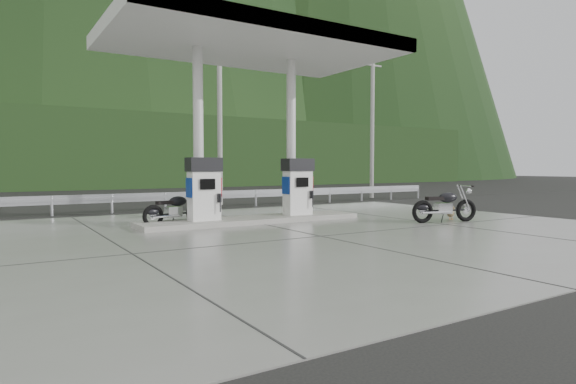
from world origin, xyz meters
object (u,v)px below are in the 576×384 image
gas_pump_left (204,189)px  motorcycle_right (445,206)px  motorcycle_left (175,210)px  gas_pump_right (298,187)px  duck (451,214)px

gas_pump_left → motorcycle_right: 7.26m
motorcycle_left → motorcycle_right: motorcycle_right is taller
motorcycle_right → motorcycle_left: bearing=169.0°
gas_pump_right → motorcycle_right: gas_pump_right is taller
gas_pump_left → duck: 7.84m
gas_pump_left → gas_pump_right: same height
motorcycle_right → duck: bearing=42.9°
motorcycle_left → duck: 8.63m
motorcycle_right → duck: size_ratio=4.26×
gas_pump_left → motorcycle_right: bearing=-25.0°
gas_pump_left → gas_pump_right: size_ratio=1.00×
motorcycle_left → duck: motorcycle_left is taller
gas_pump_right → duck: gas_pump_right is taller
duck → motorcycle_right: bearing=-172.6°
gas_pump_right → motorcycle_left: (-3.87, 0.57, -0.60)m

